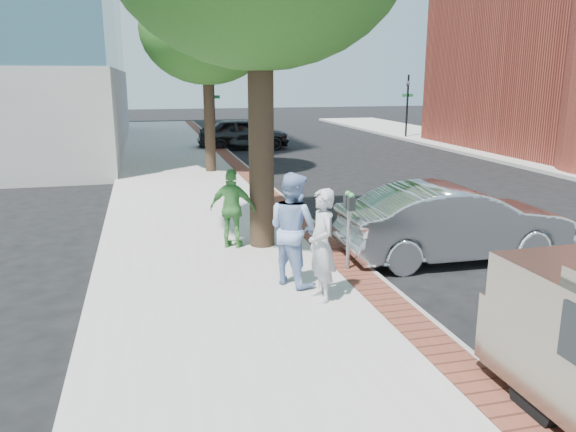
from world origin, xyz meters
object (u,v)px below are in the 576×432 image
object	(u,v)px
sedan_silver	(454,222)
bg_car	(243,133)
person_green	(233,209)
person_gray	(322,245)
person_officer	(293,229)
parking_meter	(349,214)

from	to	relation	value
sedan_silver	bg_car	distance (m)	19.16
person_green	person_gray	bearing A→B (deg)	131.68
person_officer	person_green	world-z (taller)	person_officer
person_gray	parking_meter	bearing A→B (deg)	141.89
person_green	parking_meter	bearing A→B (deg)	159.25
person_gray	bg_car	distance (m)	21.03
person_gray	sedan_silver	distance (m)	3.83
parking_meter	bg_car	size ratio (longest dim) A/B	0.31
person_officer	person_gray	bearing A→B (deg)	165.74
person_officer	bg_car	distance (m)	20.24
parking_meter	sedan_silver	xyz separation A→B (m)	(2.46, 0.49, -0.43)
person_green	sedan_silver	distance (m)	4.55
parking_meter	person_green	distance (m)	2.69
person_officer	sedan_silver	xyz separation A→B (m)	(3.64, 0.92, -0.35)
parking_meter	bg_car	bearing A→B (deg)	85.69
person_green	sedan_silver	bearing A→B (deg)	-172.95
person_officer	bg_car	bearing A→B (deg)	-38.54
parking_meter	bg_car	distance (m)	19.68
person_officer	bg_car	world-z (taller)	person_officer
sedan_silver	person_officer	bearing A→B (deg)	105.25
bg_car	person_officer	bearing A→B (deg)	175.28
person_green	sedan_silver	xyz separation A→B (m)	(4.31, -1.45, -0.21)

